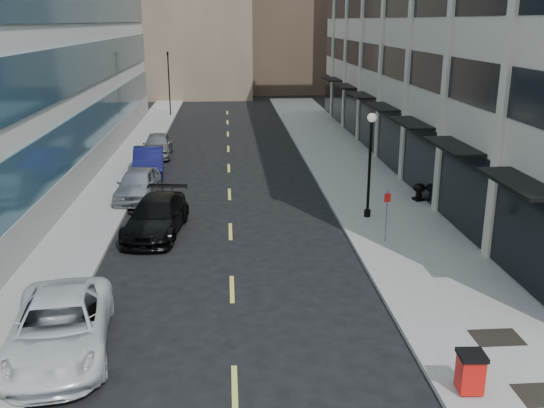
{
  "coord_description": "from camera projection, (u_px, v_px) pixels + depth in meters",
  "views": [
    {
      "loc": [
        -0.05,
        -11.29,
        8.94
      ],
      "look_at": [
        1.65,
        11.37,
        2.03
      ],
      "focal_mm": 40.0,
      "sensor_mm": 36.0,
      "label": 1
    }
  ],
  "objects": [
    {
      "name": "car_blue_sedan",
      "position": [
        149.0,
        162.0,
        36.31
      ],
      "size": [
        2.19,
        5.13,
        1.64
      ],
      "primitive_type": "imported",
      "rotation": [
        0.0,
        0.0,
        0.09
      ],
      "color": "#14144B",
      "rests_on": "ground"
    },
    {
      "name": "car_black_pickup",
      "position": [
        156.0,
        216.0,
        26.28
      ],
      "size": [
        2.81,
        5.65,
        1.58
      ],
      "primitive_type": "imported",
      "rotation": [
        0.0,
        0.0,
        -0.11
      ],
      "color": "black",
      "rests_on": "ground"
    },
    {
      "name": "car_silver_sedan",
      "position": [
        138.0,
        184.0,
        31.34
      ],
      "size": [
        2.21,
        4.85,
        1.61
      ],
      "primitive_type": "imported",
      "rotation": [
        0.0,
        0.0,
        -0.07
      ],
      "color": "#95999D",
      "rests_on": "ground"
    },
    {
      "name": "urn_planter",
      "position": [
        419.0,
        190.0,
        30.69
      ],
      "size": [
        0.64,
        0.64,
        0.88
      ],
      "rotation": [
        0.0,
        0.0,
        0.26
      ],
      "color": "black",
      "rests_on": "sidewalk_right"
    },
    {
      "name": "sidewalk_left",
      "position": [
        106.0,
        195.0,
        31.97
      ],
      "size": [
        3.0,
        80.0,
        0.15
      ],
      "primitive_type": "cube",
      "color": "gray",
      "rests_on": "ground"
    },
    {
      "name": "sidewalk_right",
      "position": [
        367.0,
        190.0,
        32.97
      ],
      "size": [
        5.0,
        80.0,
        0.15
      ],
      "primitive_type": "cube",
      "color": "gray",
      "rests_on": "ground"
    },
    {
      "name": "car_white_van",
      "position": [
        59.0,
        328.0,
        16.74
      ],
      "size": [
        3.34,
        6.01,
        1.59
      ],
      "primitive_type": "imported",
      "rotation": [
        0.0,
        0.0,
        0.13
      ],
      "color": "silver",
      "rests_on": "ground"
    },
    {
      "name": "skyline_stone",
      "position": [
        371.0,
        11.0,
        74.72
      ],
      "size": [
        10.0,
        14.0,
        20.0
      ],
      "primitive_type": "cube",
      "color": "#BFB5A1",
      "rests_on": "ground"
    },
    {
      "name": "grate_far",
      "position": [
        497.0,
        337.0,
        17.5
      ],
      "size": [
        1.4,
        1.0,
        0.01
      ],
      "primitive_type": "cube",
      "color": "black",
      "rests_on": "sidewalk_right"
    },
    {
      "name": "trash_bin",
      "position": [
        470.0,
        371.0,
        14.81
      ],
      "size": [
        0.69,
        0.75,
        1.06
      ],
      "rotation": [
        0.0,
        0.0,
        -0.06
      ],
      "color": "red",
      "rests_on": "sidewalk_right"
    },
    {
      "name": "traffic_signal",
      "position": [
        168.0,
        56.0,
        57.12
      ],
      "size": [
        0.66,
        0.66,
        6.98
      ],
      "color": "black",
      "rests_on": "ground"
    },
    {
      "name": "sign_post",
      "position": [
        387.0,
        208.0,
        24.68
      ],
      "size": [
        0.26,
        0.06,
        2.22
      ],
      "rotation": [
        0.0,
        0.0,
        0.01
      ],
      "color": "slate",
      "rests_on": "sidewalk_right"
    },
    {
      "name": "road_centerline",
      "position": [
        230.0,
        211.0,
        29.59
      ],
      "size": [
        0.15,
        68.2,
        0.01
      ],
      "color": "#D8CC4C",
      "rests_on": "ground"
    },
    {
      "name": "building_right",
      "position": [
        498.0,
        19.0,
        37.72
      ],
      "size": [
        15.3,
        46.5,
        18.25
      ],
      "color": "#BFB5A1",
      "rests_on": "ground"
    },
    {
      "name": "lamppost",
      "position": [
        370.0,
        156.0,
        27.46
      ],
      "size": [
        0.41,
        0.41,
        4.96
      ],
      "color": "black",
      "rests_on": "sidewalk_right"
    },
    {
      "name": "skyline_tan_far",
      "position": [
        123.0,
        5.0,
        83.6
      ],
      "size": [
        12.0,
        14.0,
        22.0
      ],
      "primitive_type": "cube",
      "color": "#8C7A5C",
      "rests_on": "ground"
    },
    {
      "name": "car_grey_sedan",
      "position": [
        158.0,
        145.0,
        41.25
      ],
      "size": [
        2.02,
        4.71,
        1.59
      ],
      "primitive_type": "imported",
      "rotation": [
        0.0,
        0.0,
        0.03
      ],
      "color": "slate",
      "rests_on": "ground"
    }
  ]
}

